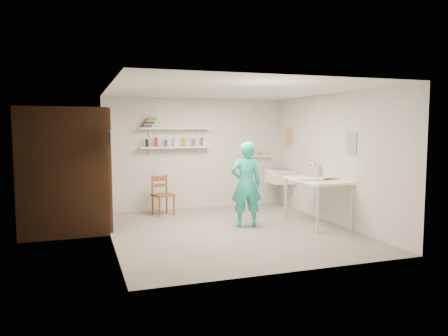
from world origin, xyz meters
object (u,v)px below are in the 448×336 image
object	(u,v)px
desk_lamp	(314,164)
wooden_chair	(163,195)
wall_clock	(240,169)
work_table	(317,202)
belfast_sink	(280,176)
man	(246,184)

from	to	relation	value
desk_lamp	wooden_chair	bearing A→B (deg)	155.04
wall_clock	work_table	size ratio (longest dim) A/B	0.22
work_table	wooden_chair	bearing A→B (deg)	144.80
belfast_sink	man	size ratio (longest dim) A/B	0.39
wooden_chair	man	bearing A→B (deg)	-67.60
belfast_sink	desk_lamp	xyz separation A→B (m)	(0.10, -1.25, 0.36)
man	wall_clock	distance (m)	0.34
man	work_table	bearing A→B (deg)	177.66
wooden_chair	desk_lamp	distance (m)	3.05
work_table	desk_lamp	bearing A→B (deg)	67.58
man	desk_lamp	world-z (taller)	man
wall_clock	wooden_chair	bearing A→B (deg)	142.52
wall_clock	work_table	bearing A→B (deg)	-10.67
work_table	man	bearing A→B (deg)	167.92
belfast_sink	desk_lamp	size ratio (longest dim) A/B	3.82
work_table	desk_lamp	distance (m)	0.84
man	wooden_chair	world-z (taller)	man
wooden_chair	work_table	world-z (taller)	work_table
belfast_sink	wall_clock	size ratio (longest dim) A/B	2.19
man	belfast_sink	bearing A→B (deg)	-123.59
man	desk_lamp	xyz separation A→B (m)	(1.49, 0.23, 0.29)
wooden_chair	desk_lamp	size ratio (longest dim) A/B	5.22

